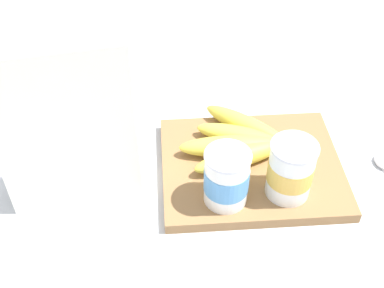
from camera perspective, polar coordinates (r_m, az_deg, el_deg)
The scene contains 6 objects.
ground_plane at distance 0.85m, azimuth 6.75°, elevation -3.08°, with size 2.40×2.40×0.00m, color silver.
cutting_board at distance 0.84m, azimuth 6.80°, elevation -2.62°, with size 0.30×0.24×0.02m, color olive.
cereal_box at distance 0.74m, azimuth -14.38°, elevation 2.03°, with size 0.20×0.06×0.28m, color white.
yogurt_cup_front at distance 0.76m, azimuth 11.24°, elevation -2.93°, with size 0.07×0.07×0.10m.
yogurt_cup_back at distance 0.74m, azimuth 3.98°, elevation -3.89°, with size 0.07×0.07×0.09m.
banana_bunch at distance 0.84m, azimuth 5.46°, elevation 0.27°, with size 0.19×0.19×0.04m.
Camera 1 is at (0.14, 0.57, 0.61)m, focal length 46.49 mm.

